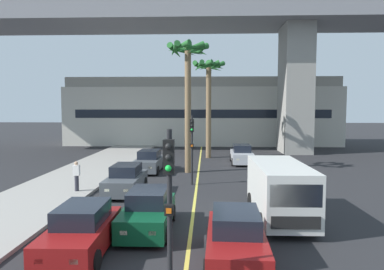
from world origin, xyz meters
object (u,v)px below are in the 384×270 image
(car_queue_third, at_px, (149,162))
(palm_tree_near_median, at_px, (209,82))
(traffic_light_median_near, at_px, (169,195))
(traffic_light_median_far, at_px, (192,140))
(pedestrian_near_crosswalk, at_px, (77,175))
(car_queue_second, at_px, (236,239))
(car_queue_sixth, at_px, (81,231))
(car_queue_fifth, at_px, (148,212))
(car_queue_fourth, at_px, (126,180))
(palm_tree_mid_median, at_px, (188,70))
(delivery_van, at_px, (280,190))
(car_queue_front, at_px, (242,155))

(car_queue_third, xyz_separation_m, palm_tree_near_median, (4.36, 7.38, 6.25))
(traffic_light_median_near, height_order, palm_tree_near_median, palm_tree_near_median)
(traffic_light_median_far, relative_size, pedestrian_near_crosswalk, 2.59)
(traffic_light_median_near, bearing_deg, pedestrian_near_crosswalk, 119.22)
(car_queue_second, height_order, car_queue_sixth, same)
(car_queue_fifth, distance_m, palm_tree_near_median, 21.00)
(car_queue_second, bearing_deg, palm_tree_near_median, 91.81)
(car_queue_fourth, height_order, car_queue_sixth, same)
(car_queue_second, distance_m, traffic_light_median_far, 11.16)
(traffic_light_median_far, bearing_deg, car_queue_fifth, -99.40)
(car_queue_second, bearing_deg, palm_tree_mid_median, 98.40)
(delivery_van, xyz_separation_m, traffic_light_median_far, (-3.91, 6.62, 1.43))
(car_queue_front, distance_m, palm_tree_mid_median, 8.95)
(car_queue_fourth, height_order, pedestrian_near_crosswalk, pedestrian_near_crosswalk)
(car_queue_second, height_order, pedestrian_near_crosswalk, pedestrian_near_crosswalk)
(car_queue_front, relative_size, car_queue_third, 0.99)
(traffic_light_median_far, distance_m, palm_tree_near_median, 12.60)
(palm_tree_near_median, bearing_deg, traffic_light_median_near, -92.28)
(traffic_light_median_near, xyz_separation_m, palm_tree_near_median, (1.01, 25.34, 4.26))
(car_queue_front, relative_size, traffic_light_median_far, 0.98)
(car_queue_fifth, height_order, traffic_light_median_far, traffic_light_median_far)
(car_queue_second, xyz_separation_m, traffic_light_median_far, (-1.77, 10.84, 1.99))
(car_queue_fourth, bearing_deg, car_queue_second, -58.53)
(car_queue_front, xyz_separation_m, car_queue_fifth, (-5.16, -16.60, 0.00))
(car_queue_third, height_order, car_queue_fourth, same)
(palm_tree_mid_median, height_order, pedestrian_near_crosswalk, palm_tree_mid_median)
(car_queue_fourth, xyz_separation_m, pedestrian_near_crosswalk, (-2.64, -0.23, 0.28))
(delivery_van, height_order, palm_tree_mid_median, palm_tree_mid_median)
(delivery_van, height_order, traffic_light_median_far, traffic_light_median_far)
(car_queue_fourth, xyz_separation_m, traffic_light_median_near, (3.56, -11.33, 1.99))
(car_queue_sixth, distance_m, palm_tree_near_median, 23.39)
(car_queue_front, bearing_deg, car_queue_fifth, -107.27)
(car_queue_fifth, relative_size, traffic_light_median_near, 0.98)
(palm_tree_mid_median, bearing_deg, traffic_light_median_near, -88.38)
(pedestrian_near_crosswalk, bearing_deg, delivery_van, -22.59)
(car_queue_third, height_order, car_queue_fifth, same)
(car_queue_second, relative_size, traffic_light_median_near, 0.99)
(car_queue_third, bearing_deg, palm_tree_mid_median, -4.19)
(pedestrian_near_crosswalk, bearing_deg, palm_tree_mid_median, 49.40)
(delivery_van, distance_m, traffic_light_median_near, 8.04)
(pedestrian_near_crosswalk, bearing_deg, car_queue_second, -46.67)
(car_queue_front, bearing_deg, pedestrian_near_crosswalk, -132.39)
(delivery_van, distance_m, traffic_light_median_far, 7.82)
(palm_tree_near_median, bearing_deg, car_queue_fifth, -96.85)
(car_queue_fourth, height_order, traffic_light_median_near, traffic_light_median_near)
(delivery_van, distance_m, pedestrian_near_crosswalk, 10.92)
(car_queue_fifth, xyz_separation_m, traffic_light_median_near, (1.38, -5.43, 1.99))
(car_queue_front, distance_m, delivery_van, 15.14)
(traffic_light_median_far, xyz_separation_m, palm_tree_mid_median, (-0.46, 4.22, 4.60))
(traffic_light_median_near, relative_size, traffic_light_median_far, 1.00)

